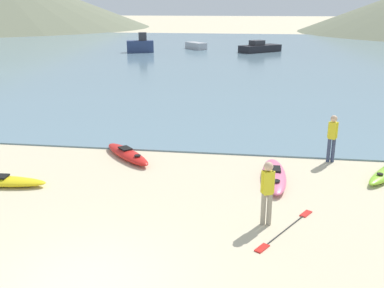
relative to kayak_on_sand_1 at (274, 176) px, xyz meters
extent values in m
plane|color=beige|center=(-3.99, -6.49, -0.16)|extent=(400.00, 400.00, 0.00)
cube|color=slate|center=(-3.99, 37.35, -0.13)|extent=(160.00, 70.00, 0.06)
ellipsoid|color=#E5668C|center=(0.00, 0.00, 0.00)|extent=(0.83, 3.15, 0.31)
cube|color=black|center=(0.00, 0.16, 0.18)|extent=(0.43, 0.57, 0.05)
cylinder|color=black|center=(0.02, -0.86, 0.17)|extent=(0.27, 0.27, 0.02)
cylinder|color=black|center=(3.36, 0.29, 0.14)|extent=(0.20, 0.20, 0.02)
ellipsoid|color=red|center=(-5.37, 1.41, 0.00)|extent=(2.51, 2.61, 0.33)
cube|color=black|center=(-5.47, 1.52, 0.19)|extent=(0.63, 0.64, 0.05)
cylinder|color=black|center=(-4.81, 0.82, 0.18)|extent=(0.23, 0.23, 0.02)
cylinder|color=gray|center=(-0.38, -3.16, 0.28)|extent=(0.13, 0.13, 0.88)
cylinder|color=gray|center=(-0.23, -3.16, 0.28)|extent=(0.13, 0.13, 0.88)
cube|color=yellow|center=(-0.31, -3.16, 1.03)|extent=(0.30, 0.28, 0.62)
cylinder|color=yellow|center=(-0.44, -3.16, 1.04)|extent=(0.09, 0.09, 0.59)
cylinder|color=yellow|center=(-0.18, -3.16, 1.04)|extent=(0.09, 0.09, 0.59)
sphere|color=tan|center=(-0.31, -3.16, 1.46)|extent=(0.24, 0.24, 0.24)
cylinder|color=#384260|center=(2.00, 2.10, 0.28)|extent=(0.13, 0.13, 0.88)
cylinder|color=#384260|center=(2.15, 2.10, 0.28)|extent=(0.13, 0.13, 0.88)
cube|color=yellow|center=(2.07, 2.10, 1.03)|extent=(0.30, 0.28, 0.62)
cylinder|color=yellow|center=(1.94, 2.10, 1.05)|extent=(0.09, 0.09, 0.59)
cylinder|color=yellow|center=(2.21, 2.10, 1.05)|extent=(0.09, 0.09, 0.59)
sphere|color=tan|center=(2.07, 2.10, 1.47)|extent=(0.24, 0.24, 0.24)
cube|color=black|center=(-0.52, 40.02, 0.30)|extent=(5.06, 4.89, 0.80)
cube|color=#333338|center=(-0.90, 39.68, 0.98)|extent=(1.91, 1.89, 0.56)
cube|color=navy|center=(-14.30, 37.67, 0.56)|extent=(3.27, 2.00, 1.32)
cube|color=#333338|center=(-14.00, 37.75, 1.69)|extent=(1.08, 0.96, 0.93)
cube|color=#B2B2B7|center=(-8.40, 42.29, 0.30)|extent=(2.99, 3.17, 0.81)
cylinder|color=black|center=(0.20, -3.40, -0.14)|extent=(1.00, 1.65, 0.03)
cube|color=red|center=(-0.40, -4.41, -0.14)|extent=(0.38, 0.47, 0.03)
cube|color=red|center=(0.80, -2.40, -0.14)|extent=(0.38, 0.47, 0.03)
camera|label=1|loc=(-0.68, -13.92, 5.39)|focal=42.00mm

